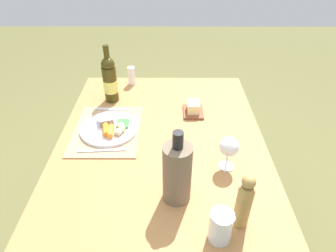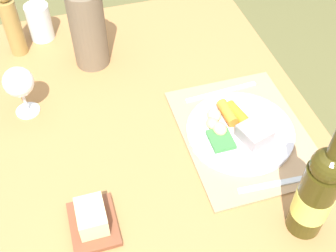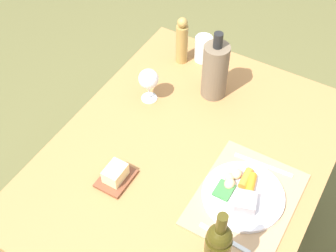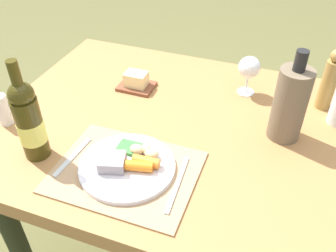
{
  "view_description": "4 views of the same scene",
  "coord_description": "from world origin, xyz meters",
  "px_view_note": "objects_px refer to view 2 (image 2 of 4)",
  "views": [
    {
      "loc": [
        1.04,
        0.04,
        1.6
      ],
      "look_at": [
        0.05,
        0.03,
        0.87
      ],
      "focal_mm": 31.31,
      "sensor_mm": 36.0,
      "label": 1
    },
    {
      "loc": [
        -0.71,
        0.14,
        1.61
      ],
      "look_at": [
        -0.02,
        -0.07,
        0.8
      ],
      "focal_mm": 46.82,
      "sensor_mm": 36.0,
      "label": 2
    },
    {
      "loc": [
        -0.92,
        -0.45,
        2.06
      ],
      "look_at": [
        0.02,
        0.09,
        0.84
      ],
      "focal_mm": 49.57,
      "sensor_mm": 36.0,
      "label": 3
    },
    {
      "loc": [
        0.3,
        -0.9,
        1.5
      ],
      "look_at": [
        0.0,
        -0.08,
        0.82
      ],
      "focal_mm": 39.17,
      "sensor_mm": 36.0,
      "label": 4
    }
  ],
  "objects_px": {
    "dining_table": "(143,161)",
    "water_tumbler": "(40,24)",
    "knife": "(221,92)",
    "wine_glass": "(19,83)",
    "fork": "(274,184)",
    "butter_dish": "(92,219)",
    "pepper_mill": "(12,23)",
    "wine_bottle": "(317,193)",
    "dinner_plate": "(239,129)",
    "cooler_bottle": "(88,28)"
  },
  "relations": [
    {
      "from": "dining_table",
      "to": "wine_bottle",
      "type": "xyz_separation_m",
      "value": [
        -0.34,
        -0.28,
        0.22
      ]
    },
    {
      "from": "fork",
      "to": "butter_dish",
      "type": "relative_size",
      "value": 1.35
    },
    {
      "from": "water_tumbler",
      "to": "wine_bottle",
      "type": "height_order",
      "value": "wine_bottle"
    },
    {
      "from": "knife",
      "to": "cooler_bottle",
      "type": "relative_size",
      "value": 0.72
    },
    {
      "from": "pepper_mill",
      "to": "wine_bottle",
      "type": "distance_m",
      "value": 0.95
    },
    {
      "from": "fork",
      "to": "butter_dish",
      "type": "bearing_deg",
      "value": 91.05
    },
    {
      "from": "pepper_mill",
      "to": "wine_bottle",
      "type": "relative_size",
      "value": 0.7
    },
    {
      "from": "dining_table",
      "to": "dinner_plate",
      "type": "xyz_separation_m",
      "value": [
        -0.06,
        -0.24,
        0.12
      ]
    },
    {
      "from": "dinner_plate",
      "to": "fork",
      "type": "distance_m",
      "value": 0.17
    },
    {
      "from": "dinner_plate",
      "to": "wine_bottle",
      "type": "bearing_deg",
      "value": -172.89
    },
    {
      "from": "fork",
      "to": "water_tumbler",
      "type": "xyz_separation_m",
      "value": [
        0.73,
        0.45,
        0.04
      ]
    },
    {
      "from": "cooler_bottle",
      "to": "wine_bottle",
      "type": "distance_m",
      "value": 0.75
    },
    {
      "from": "fork",
      "to": "wine_glass",
      "type": "bearing_deg",
      "value": 55.69
    },
    {
      "from": "dining_table",
      "to": "dinner_plate",
      "type": "bearing_deg",
      "value": -104.37
    },
    {
      "from": "knife",
      "to": "water_tumbler",
      "type": "relative_size",
      "value": 1.84
    },
    {
      "from": "fork",
      "to": "cooler_bottle",
      "type": "height_order",
      "value": "cooler_bottle"
    },
    {
      "from": "butter_dish",
      "to": "water_tumbler",
      "type": "bearing_deg",
      "value": 2.92
    },
    {
      "from": "dining_table",
      "to": "water_tumbler",
      "type": "height_order",
      "value": "water_tumbler"
    },
    {
      "from": "dining_table",
      "to": "wine_glass",
      "type": "height_order",
      "value": "wine_glass"
    },
    {
      "from": "pepper_mill",
      "to": "butter_dish",
      "type": "relative_size",
      "value": 1.68
    },
    {
      "from": "wine_glass",
      "to": "cooler_bottle",
      "type": "relative_size",
      "value": 0.49
    },
    {
      "from": "wine_glass",
      "to": "knife",
      "type": "bearing_deg",
      "value": -99.4
    },
    {
      "from": "pepper_mill",
      "to": "water_tumbler",
      "type": "bearing_deg",
      "value": -54.47
    },
    {
      "from": "knife",
      "to": "wine_bottle",
      "type": "height_order",
      "value": "wine_bottle"
    },
    {
      "from": "dinner_plate",
      "to": "wine_glass",
      "type": "height_order",
      "value": "wine_glass"
    },
    {
      "from": "fork",
      "to": "knife",
      "type": "xyz_separation_m",
      "value": [
        0.32,
        0.01,
        0.0
      ]
    },
    {
      "from": "wine_glass",
      "to": "dinner_plate",
      "type": "bearing_deg",
      "value": -115.05
    },
    {
      "from": "knife",
      "to": "dining_table",
      "type": "bearing_deg",
      "value": 105.87
    },
    {
      "from": "dinner_plate",
      "to": "water_tumbler",
      "type": "xyz_separation_m",
      "value": [
        0.56,
        0.44,
        0.03
      ]
    },
    {
      "from": "fork",
      "to": "knife",
      "type": "relative_size",
      "value": 0.83
    },
    {
      "from": "cooler_bottle",
      "to": "water_tumbler",
      "type": "height_order",
      "value": "cooler_bottle"
    },
    {
      "from": "knife",
      "to": "wine_glass",
      "type": "distance_m",
      "value": 0.54
    },
    {
      "from": "pepper_mill",
      "to": "water_tumbler",
      "type": "relative_size",
      "value": 1.9
    },
    {
      "from": "fork",
      "to": "cooler_bottle",
      "type": "relative_size",
      "value": 0.6
    },
    {
      "from": "fork",
      "to": "wine_bottle",
      "type": "height_order",
      "value": "wine_bottle"
    },
    {
      "from": "dining_table",
      "to": "cooler_bottle",
      "type": "relative_size",
      "value": 4.11
    },
    {
      "from": "fork",
      "to": "pepper_mill",
      "type": "distance_m",
      "value": 0.86
    },
    {
      "from": "knife",
      "to": "wine_glass",
      "type": "bearing_deg",
      "value": 76.91
    },
    {
      "from": "dinner_plate",
      "to": "wine_glass",
      "type": "distance_m",
      "value": 0.57
    },
    {
      "from": "dinner_plate",
      "to": "pepper_mill",
      "type": "bearing_deg",
      "value": 45.39
    },
    {
      "from": "knife",
      "to": "dinner_plate",
      "type": "bearing_deg",
      "value": 171.63
    },
    {
      "from": "knife",
      "to": "butter_dish",
      "type": "height_order",
      "value": "butter_dish"
    },
    {
      "from": "fork",
      "to": "water_tumbler",
      "type": "height_order",
      "value": "water_tumbler"
    },
    {
      "from": "wine_glass",
      "to": "water_tumbler",
      "type": "relative_size",
      "value": 1.26
    },
    {
      "from": "dining_table",
      "to": "wine_bottle",
      "type": "bearing_deg",
      "value": -141.08
    },
    {
      "from": "pepper_mill",
      "to": "butter_dish",
      "type": "bearing_deg",
      "value": -170.37
    },
    {
      "from": "fork",
      "to": "butter_dish",
      "type": "height_order",
      "value": "butter_dish"
    },
    {
      "from": "pepper_mill",
      "to": "wine_bottle",
      "type": "bearing_deg",
      "value": -145.13
    },
    {
      "from": "dinner_plate",
      "to": "cooler_bottle",
      "type": "relative_size",
      "value": 0.93
    },
    {
      "from": "butter_dish",
      "to": "wine_bottle",
      "type": "bearing_deg",
      "value": -106.21
    }
  ]
}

